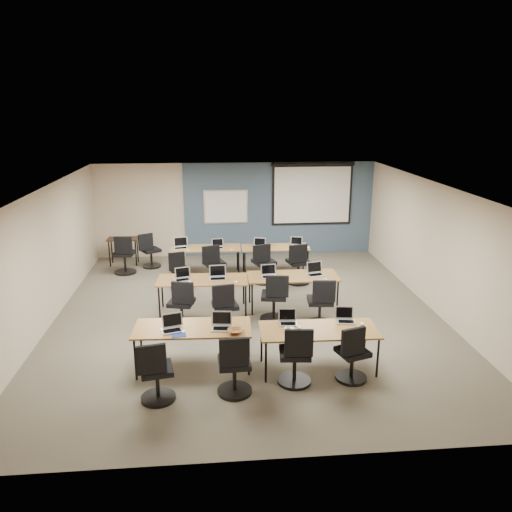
{
  "coord_description": "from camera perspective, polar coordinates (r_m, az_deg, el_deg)",
  "views": [
    {
      "loc": [
        -0.7,
        -9.69,
        4.24
      ],
      "look_at": [
        0.21,
        0.4,
        1.18
      ],
      "focal_mm": 35.0,
      "sensor_mm": 36.0,
      "label": 1
    }
  ],
  "objects": [
    {
      "name": "task_chair_8",
      "position": [
        12.08,
        -8.77,
        -1.96
      ],
      "size": [
        0.47,
        0.47,
        0.96
      ],
      "rotation": [
        0.0,
        0.0,
        0.27
      ],
      "color": "black",
      "rests_on": "floor"
    },
    {
      "name": "utility_table",
      "position": [
        14.19,
        -14.97,
        1.56
      ],
      "size": [
        0.83,
        0.46,
        0.75
      ],
      "rotation": [
        0.0,
        0.0,
        -0.03
      ],
      "color": "#341F10",
      "rests_on": "floor"
    },
    {
      "name": "laptop_3",
      "position": [
        8.64,
        10.16,
        -6.98
      ],
      "size": [
        0.31,
        0.26,
        0.23
      ],
      "rotation": [
        0.0,
        0.0,
        -0.14
      ],
      "color": "silver",
      "rests_on": "training_table_front_right"
    },
    {
      "name": "laptop_11",
      "position": [
        13.01,
        4.7,
        1.38
      ],
      "size": [
        0.31,
        0.26,
        0.24
      ],
      "rotation": [
        0.0,
        0.0,
        -0.28
      ],
      "color": "silver",
      "rests_on": "training_table_back_right"
    },
    {
      "name": "mouse_9",
      "position": [
        12.62,
        -2.83,
        0.71
      ],
      "size": [
        0.08,
        0.1,
        0.03
      ],
      "primitive_type": "ellipsoid",
      "rotation": [
        0.0,
        0.0,
        -0.27
      ],
      "color": "white",
      "rests_on": "training_table_back_left"
    },
    {
      "name": "task_chair_11",
      "position": [
        12.31,
        4.86,
        -1.23
      ],
      "size": [
        0.58,
        0.57,
        1.05
      ],
      "rotation": [
        0.0,
        0.0,
        0.25
      ],
      "color": "black",
      "rests_on": "floor"
    },
    {
      "name": "wall_front",
      "position": [
        5.98,
        2.29,
        -12.06
      ],
      "size": [
        8.0,
        0.04,
        2.7
      ],
      "primitive_type": "cube",
      "color": "beige",
      "rests_on": "ground"
    },
    {
      "name": "training_table_front_right",
      "position": [
        8.33,
        7.17,
        -8.54
      ],
      "size": [
        1.93,
        0.81,
        0.73
      ],
      "rotation": [
        0.0,
        0.0,
        -0.02
      ],
      "color": "#A7682D",
      "rests_on": "floor"
    },
    {
      "name": "training_table_front_left",
      "position": [
        8.4,
        -7.26,
        -8.33
      ],
      "size": [
        1.93,
        0.81,
        0.73
      ],
      "rotation": [
        0.0,
        0.0,
        -0.04
      ],
      "color": "#9D6237",
      "rests_on": "floor"
    },
    {
      "name": "training_table_mid_right",
      "position": [
        10.78,
        4.23,
        -2.45
      ],
      "size": [
        1.94,
        0.81,
        0.73
      ],
      "rotation": [
        0.0,
        0.0,
        -0.01
      ],
      "color": "brown",
      "rests_on": "floor"
    },
    {
      "name": "laptop_0",
      "position": [
        8.31,
        -9.56,
        -7.93
      ],
      "size": [
        0.33,
        0.28,
        0.25
      ],
      "rotation": [
        0.0,
        0.0,
        0.28
      ],
      "color": "#B8B8BC",
      "rests_on": "training_table_front_left"
    },
    {
      "name": "wall_left",
      "position": [
        10.64,
        -22.99,
        -0.31
      ],
      "size": [
        0.04,
        9.0,
        2.7
      ],
      "primitive_type": "cube",
      "color": "beige",
      "rests_on": "ground"
    },
    {
      "name": "snack_bowl",
      "position": [
        8.11,
        -2.41,
        -8.55
      ],
      "size": [
        0.28,
        0.28,
        0.07
      ],
      "primitive_type": "imported",
      "rotation": [
        0.0,
        0.0,
        -0.03
      ],
      "color": "#915D23",
      "rests_on": "training_table_front_left"
    },
    {
      "name": "projector_screen",
      "position": [
        14.59,
        6.45,
        7.43
      ],
      "size": [
        2.4,
        0.1,
        1.82
      ],
      "color": "black",
      "rests_on": "wall_back"
    },
    {
      "name": "wall_back",
      "position": [
        14.5,
        -2.29,
        5.31
      ],
      "size": [
        8.0,
        0.04,
        2.7
      ],
      "primitive_type": "cube",
      "color": "beige",
      "rests_on": "ground"
    },
    {
      "name": "training_table_back_right",
      "position": [
        12.93,
        2.2,
        0.85
      ],
      "size": [
        1.74,
        0.72,
        0.73
      ],
      "rotation": [
        0.0,
        0.0,
        0.0
      ],
      "color": "brown",
      "rests_on": "floor"
    },
    {
      "name": "mouse_10",
      "position": [
        12.7,
        1.29,
        0.83
      ],
      "size": [
        0.07,
        0.1,
        0.03
      ],
      "primitive_type": "ellipsoid",
      "rotation": [
        0.0,
        0.0,
        0.25
      ],
      "color": "white",
      "rests_on": "training_table_back_right"
    },
    {
      "name": "mouse_8",
      "position": [
        12.71,
        -7.7,
        0.69
      ],
      "size": [
        0.06,
        0.09,
        0.03
      ],
      "primitive_type": "ellipsoid",
      "rotation": [
        0.0,
        0.0,
        0.08
      ],
      "color": "white",
      "rests_on": "training_table_back_left"
    },
    {
      "name": "laptop_7",
      "position": [
        10.86,
        6.79,
        -1.79
      ],
      "size": [
        0.35,
        0.3,
        0.27
      ],
      "rotation": [
        0.0,
        0.0,
        0.24
      ],
      "color": "#ACACB0",
      "rests_on": "training_table_mid_right"
    },
    {
      "name": "task_chair_10",
      "position": [
        12.31,
        0.85,
        -1.21
      ],
      "size": [
        0.58,
        0.56,
        1.04
      ],
      "rotation": [
        0.0,
        0.0,
        0.35
      ],
      "color": "black",
      "rests_on": "floor"
    },
    {
      "name": "mouse_5",
      "position": [
        10.34,
        -2.3,
        -2.96
      ],
      "size": [
        0.08,
        0.11,
        0.04
      ],
      "primitive_type": "ellipsoid",
      "rotation": [
        0.0,
        0.0,
        0.19
      ],
      "color": "white",
      "rests_on": "training_table_mid_left"
    },
    {
      "name": "mouse_6",
      "position": [
        10.57,
        2.91,
        -2.53
      ],
      "size": [
        0.06,
        0.09,
        0.03
      ],
      "primitive_type": "ellipsoid",
      "rotation": [
        0.0,
        0.0,
        0.04
      ],
      "color": "white",
      "rests_on": "training_table_mid_right"
    },
    {
      "name": "laptop_5",
      "position": [
        10.57,
        -4.4,
        -2.24
      ],
      "size": [
        0.36,
        0.3,
        0.27
      ],
      "rotation": [
        0.0,
        0.0,
        0.06
      ],
      "color": "#B1B0BC",
      "rests_on": "training_table_mid_left"
    },
    {
      "name": "laptop_6",
      "position": [
        10.67,
        1.48,
        -2.04
      ],
      "size": [
        0.33,
        0.28,
        0.25
      ],
      "rotation": [
        0.0,
        0.0,
        0.1
      ],
      "color": "#B4B4BB",
      "rests_on": "training_table_mid_right"
    },
    {
      "name": "task_chair_5",
      "position": [
        9.77,
        -3.58,
        -6.25
      ],
      "size": [
        0.52,
        0.52,
        1.0
      ],
      "rotation": [
        0.0,
        0.0,
        0.18
      ],
      "color": "black",
      "rests_on": "floor"
    },
    {
      "name": "laptop_10",
      "position": [
        12.86,
        0.46,
        1.26
      ],
      "size": [
        0.31,
        0.26,
        0.23
      ],
      "rotation": [
        0.0,
        0.0,
        -0.27
      ],
      "color": "#ACABB2",
      "rests_on": "training_table_back_right"
    },
    {
      "name": "task_chair_9",
      "position": [
        12.31,
        -4.88,
        -1.3
      ],
      "size": [
        0.56,
        0.54,
        1.02
      ],
      "rotation": [
        0.0,
        0.0,
        0.33
      ],
      "color": "black",
      "rests_on": "floor"
    },
    {
      "name": "laptop_1",
      "position": [
        8.29,
        -3.92,
        -7.79
      ],
      "size": [
        0.34,
        0.29,
        0.26
      ],
      "rotation": [
        0.0,
        0.0,
        -0.11
      ],
      "color": "#AEAEB4",
      "rests_on": "training_table_front_left"
    },
    {
      "name": "spare_chair_b",
      "position": [
        13.45,
        -14.8,
        -0.2
      ],
      "size": [
        0.56,
        0.56,
        1.04
      ],
      "rotation": [
        0.0,
        0.0,
        -0.15
      ],
      "color": "black",
      "rests_on": "floor"
    },
    {
      "name": "task_chair_2",
      "position": [
        7.99,
        4.54,
        -11.78
      ],
      "size": [
        0.54,
        0.54,
        1.02
      ],
      "rotation": [
        0.0,
        0.0,
        -0.09
      ],
      "color": "black",
      "rests_on": "floor"
    },
    {
      "name": "mouse_4",
      "position": [
        10.42,
        -7.6,
        -2.95
      ],
      "size": [
        0.07,
        0.11,
        0.04
      ],
      "primitive_type": "ellipsoid",
      "rotation": [
        0.0,
        0.0,
        -0.1
      ],
      "color": "white",
      "rests_on": "training_table_mid_left"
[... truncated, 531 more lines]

